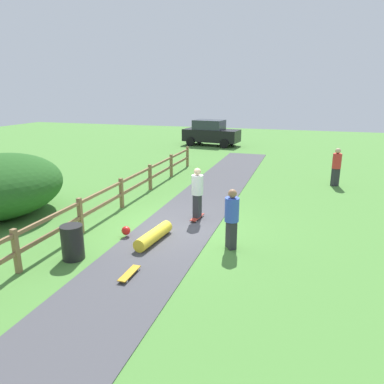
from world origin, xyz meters
TOP-DOWN VIEW (x-y plane):
  - ground_plane at (0.00, 0.00)m, footprint 60.00×60.00m
  - asphalt_path at (0.00, 0.00)m, footprint 2.40×28.00m
  - wooden_fence at (-2.60, 0.00)m, footprint 0.12×18.12m
  - bush_large at (-6.06, -0.68)m, footprint 3.72×4.47m
  - trash_bin at (-1.80, -2.83)m, footprint 0.56×0.56m
  - skater_riding at (0.39, 0.87)m, footprint 0.42×0.82m
  - skater_fallen at (-0.33, -1.25)m, footprint 1.32×1.64m
  - skateboard_loose at (-0.01, -3.26)m, footprint 0.20×0.80m
  - bystander_blue at (1.91, -0.99)m, footprint 0.53×0.53m
  - bystander_red at (5.01, 6.94)m, footprint 0.54×0.54m
  - parked_car_black at (-3.33, 16.97)m, footprint 4.36×2.36m

SIDE VIEW (x-z plane):
  - ground_plane at x=0.00m, z-range 0.00..0.00m
  - asphalt_path at x=0.00m, z-range 0.00..0.02m
  - skateboard_loose at x=-0.01m, z-range 0.05..0.13m
  - skater_fallen at x=-0.33m, z-range 0.02..0.38m
  - trash_bin at x=-1.80m, z-range 0.00..0.90m
  - wooden_fence at x=-2.60m, z-range 0.12..1.22m
  - bystander_blue at x=1.91m, z-range 0.08..1.74m
  - bystander_red at x=5.01m, z-range 0.08..1.77m
  - parked_car_black at x=-3.33m, z-range 0.00..1.92m
  - skater_riding at x=0.39m, z-range 0.12..1.85m
  - bush_large at x=-6.06m, z-range 0.00..2.11m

